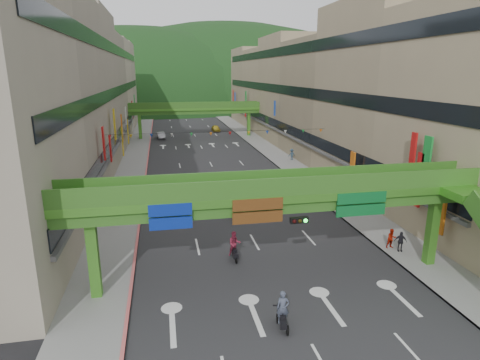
{
  "coord_description": "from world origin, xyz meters",
  "views": [
    {
      "loc": [
        -6.72,
        -16.46,
        13.01
      ],
      "look_at": [
        0.0,
        18.0,
        3.5
      ],
      "focal_mm": 30.0,
      "sensor_mm": 36.0,
      "label": 1
    }
  ],
  "objects_px": {
    "car_silver": "(161,135)",
    "overpass_near": "(295,206)",
    "scooter_rider_near": "(283,312)",
    "car_yellow": "(216,128)",
    "pedestrian_red": "(391,240)",
    "scooter_rider_mid": "(235,245)"
  },
  "relations": [
    {
      "from": "car_silver",
      "to": "overpass_near",
      "type": "bearing_deg",
      "value": -87.06
    },
    {
      "from": "scooter_rider_near",
      "to": "car_yellow",
      "type": "distance_m",
      "value": 71.99
    },
    {
      "from": "overpass_near",
      "to": "pedestrian_red",
      "type": "distance_m",
      "value": 10.47
    },
    {
      "from": "car_yellow",
      "to": "car_silver",
      "type": "bearing_deg",
      "value": -148.16
    },
    {
      "from": "pedestrian_red",
      "to": "scooter_rider_mid",
      "type": "bearing_deg",
      "value": 174.3
    },
    {
      "from": "scooter_rider_mid",
      "to": "car_silver",
      "type": "xyz_separation_m",
      "value": [
        -4.91,
        55.43,
        -0.42
      ]
    },
    {
      "from": "scooter_rider_near",
      "to": "car_silver",
      "type": "distance_m",
      "value": 64.01
    },
    {
      "from": "overpass_near",
      "to": "scooter_rider_near",
      "type": "relative_size",
      "value": 13.04
    },
    {
      "from": "scooter_rider_near",
      "to": "scooter_rider_mid",
      "type": "distance_m",
      "value": 8.36
    },
    {
      "from": "scooter_rider_near",
      "to": "car_yellow",
      "type": "relative_size",
      "value": 0.54
    },
    {
      "from": "car_silver",
      "to": "car_yellow",
      "type": "xyz_separation_m",
      "value": [
        12.12,
        7.99,
        -0.02
      ]
    },
    {
      "from": "car_yellow",
      "to": "pedestrian_red",
      "type": "xyz_separation_m",
      "value": [
        4.68,
        -64.01,
        0.08
      ]
    },
    {
      "from": "scooter_rider_mid",
      "to": "car_yellow",
      "type": "height_order",
      "value": "scooter_rider_mid"
    },
    {
      "from": "car_yellow",
      "to": "pedestrian_red",
      "type": "distance_m",
      "value": 64.18
    },
    {
      "from": "scooter_rider_mid",
      "to": "car_silver",
      "type": "bearing_deg",
      "value": 95.06
    },
    {
      "from": "scooter_rider_mid",
      "to": "car_silver",
      "type": "distance_m",
      "value": 55.65
    },
    {
      "from": "scooter_rider_mid",
      "to": "car_silver",
      "type": "height_order",
      "value": "scooter_rider_mid"
    },
    {
      "from": "scooter_rider_near",
      "to": "pedestrian_red",
      "type": "bearing_deg",
      "value": 35.39
    },
    {
      "from": "overpass_near",
      "to": "car_silver",
      "type": "bearing_deg",
      "value": 97.61
    },
    {
      "from": "scooter_rider_near",
      "to": "scooter_rider_mid",
      "type": "height_order",
      "value": "scooter_rider_mid"
    },
    {
      "from": "scooter_rider_mid",
      "to": "pedestrian_red",
      "type": "bearing_deg",
      "value": -2.82
    },
    {
      "from": "scooter_rider_near",
      "to": "pedestrian_red",
      "type": "relative_size",
      "value": 1.42
    }
  ]
}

